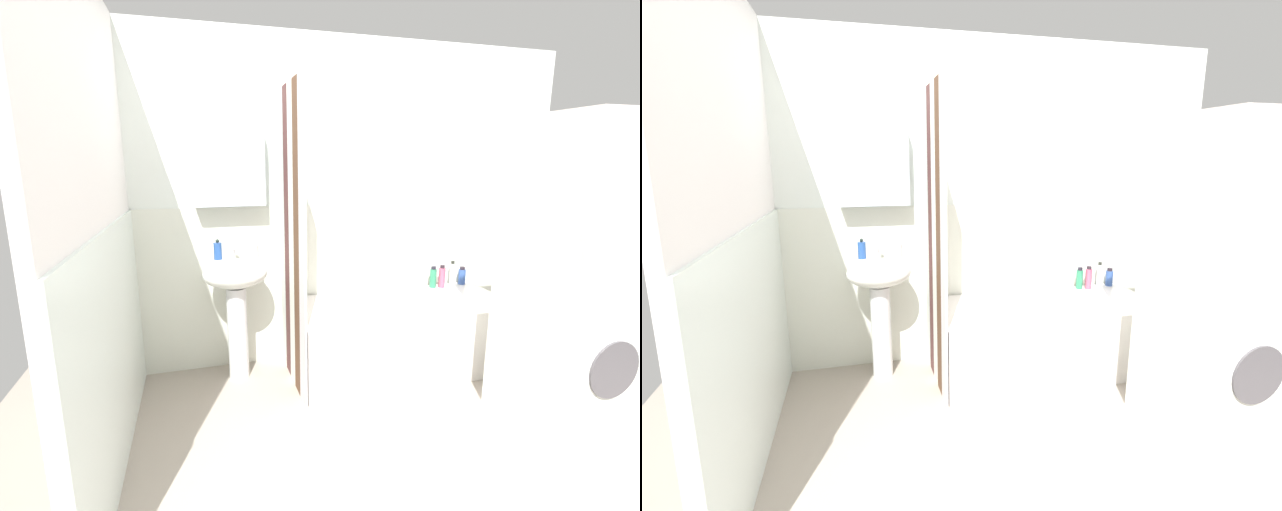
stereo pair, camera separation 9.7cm
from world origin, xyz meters
TOP-DOWN VIEW (x-y plane):
  - ground_plane at (0.00, 0.00)m, footprint 4.80×5.60m
  - wall_back_tiled at (-0.05, 1.26)m, footprint 3.60×0.18m
  - wall_left_tiled at (-1.57, 0.34)m, footprint 0.07×1.81m
  - sink at (-0.89, 1.03)m, footprint 0.44×0.34m
  - faucet at (-0.89, 1.11)m, footprint 0.03×0.12m
  - soap_dispenser at (-0.99, 1.07)m, footprint 0.05×0.05m
  - toothbrush_cup at (-0.75, 1.08)m, footprint 0.06×0.06m
  - bathtub at (0.30, 0.86)m, footprint 1.61×0.72m
  - shower_curtain at (-0.52, 0.86)m, footprint 0.01×0.72m
  - shampoo_bottle at (1.00, 1.16)m, footprint 0.06×0.06m
  - lotion_bottle at (0.91, 1.16)m, footprint 0.04×0.04m
  - body_wash_bottle at (0.79, 1.13)m, footprint 0.05×0.05m
  - conditioner_bottle at (0.72, 1.14)m, footprint 0.05×0.05m
  - towel_folded at (0.17, 0.64)m, footprint 0.33×0.25m
  - washer_dryer_stack at (0.87, -0.04)m, footprint 0.56×0.63m

SIDE VIEW (x-z plane):
  - ground_plane at x=0.00m, z-range -0.04..0.00m
  - bathtub at x=0.30m, z-range 0.00..0.50m
  - towel_folded at x=0.17m, z-range 0.50..0.60m
  - shampoo_bottle at x=1.00m, z-range 0.50..0.65m
  - conditioner_bottle at x=0.72m, z-range 0.50..0.67m
  - body_wash_bottle at x=0.79m, z-range 0.50..0.68m
  - lotion_bottle at x=0.91m, z-range 0.50..0.70m
  - sink at x=-0.89m, z-range 0.20..1.06m
  - washer_dryer_stack at x=0.87m, z-range 0.00..1.76m
  - toothbrush_cup at x=-0.75m, z-range 0.86..0.95m
  - soap_dispenser at x=-0.99m, z-range 0.85..0.99m
  - faucet at x=-0.89m, z-range 0.86..0.99m
  - shower_curtain at x=-0.52m, z-range 0.00..2.00m
  - wall_left_tiled at x=-1.57m, z-range -0.08..2.32m
  - wall_back_tiled at x=-0.05m, z-range -0.06..2.34m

